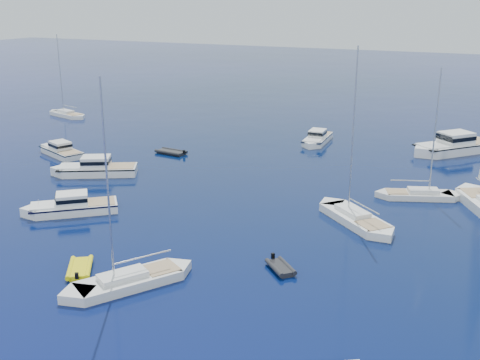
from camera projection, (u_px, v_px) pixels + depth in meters
name	position (u px, v px, depth m)	size (l,w,h in m)	color
ground	(74.00, 335.00, 34.30)	(400.00, 400.00, 0.00)	#0A1260
motor_cruiser_left	(71.00, 213.00, 53.74)	(2.83, 9.25, 2.43)	white
motor_cruiser_centre	(95.00, 175.00, 65.35)	(3.13, 10.22, 2.68)	white
motor_cruiser_far_l	(61.00, 155.00, 73.53)	(2.63, 8.59, 2.26)	silver
motor_cruiser_distant	(453.00, 153.00, 74.58)	(3.95, 12.90, 3.39)	white
motor_cruiser_horizon	(317.00, 143.00, 79.58)	(2.67, 8.73, 2.29)	white
sailboat_fore	(129.00, 286.00, 40.19)	(2.65, 10.20, 14.99)	silver
sailboat_mid_r	(355.00, 222.00, 51.55)	(2.79, 10.74, 15.79)	white
sailboat_centre	(419.00, 198.00, 57.71)	(2.35, 9.04, 13.28)	silver
sailboat_far_l	(67.00, 116.00, 97.29)	(2.44, 9.39, 13.80)	silver
tender_yellow	(80.00, 271.00, 42.32)	(1.99, 3.63, 0.95)	yellow
tender_grey_near	(281.00, 270.00, 42.43)	(1.65, 2.87, 0.95)	black
tender_grey_far	(171.00, 154.00, 74.09)	(2.22, 4.13, 0.95)	black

